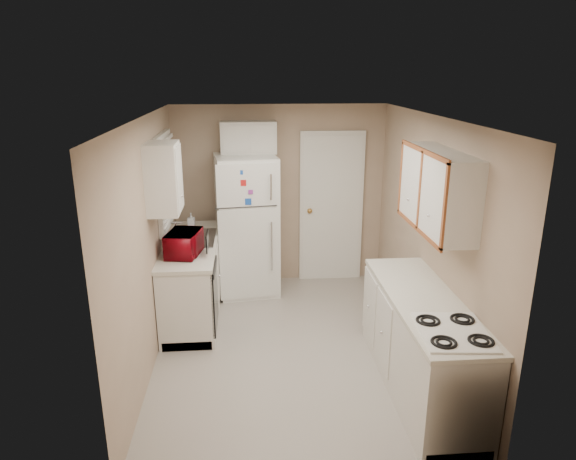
{
  "coord_description": "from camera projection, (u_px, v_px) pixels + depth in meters",
  "views": [
    {
      "loc": [
        -0.43,
        -4.81,
        2.82
      ],
      "look_at": [
        0.0,
        0.5,
        1.15
      ],
      "focal_mm": 32.0,
      "sensor_mm": 36.0,
      "label": 1
    }
  ],
  "objects": [
    {
      "name": "refrigerator",
      "position": [
        247.0,
        225.0,
        6.6
      ],
      "size": [
        0.83,
        0.81,
        1.8
      ],
      "primitive_type": "cube",
      "rotation": [
        0.0,
        0.0,
        0.13
      ],
      "color": "white",
      "rests_on": "floor"
    },
    {
      "name": "cabinet_over_fridge",
      "position": [
        249.0,
        137.0,
        6.48
      ],
      "size": [
        0.7,
        0.3,
        0.4
      ],
      "primitive_type": "cube",
      "color": "silver",
      "rests_on": "wall_back"
    },
    {
      "name": "wall_left",
      "position": [
        149.0,
        244.0,
        4.98
      ],
      "size": [
        3.8,
        3.8,
        0.0
      ],
      "primitive_type": "plane",
      "color": "tan",
      "rests_on": "floor"
    },
    {
      "name": "upper_cabinet_right",
      "position": [
        438.0,
        190.0,
        4.53
      ],
      "size": [
        0.3,
        1.2,
        0.7
      ],
      "primitive_type": "cube",
      "color": "silver",
      "rests_on": "wall_right"
    },
    {
      "name": "interior_door",
      "position": [
        331.0,
        208.0,
        6.97
      ],
      "size": [
        0.86,
        0.06,
        2.08
      ],
      "primitive_type": "cube",
      "color": "white",
      "rests_on": "floor"
    },
    {
      "name": "floor",
      "position": [
        292.0,
        347.0,
        5.45
      ],
      "size": [
        3.8,
        3.8,
        0.0
      ],
      "primitive_type": "plane",
      "color": "#BDB5AB",
      "rests_on": "ground"
    },
    {
      "name": "window_blinds",
      "position": [
        166.0,
        181.0,
        5.86
      ],
      "size": [
        0.1,
        0.98,
        1.08
      ],
      "primitive_type": "cube",
      "color": "silver",
      "rests_on": "wall_left"
    },
    {
      "name": "microwave",
      "position": [
        184.0,
        242.0,
        5.51
      ],
      "size": [
        0.51,
        0.34,
        0.31
      ],
      "primitive_type": "imported",
      "rotation": [
        0.0,
        0.0,
        1.4
      ],
      "color": "maroon",
      "rests_on": "left_counter"
    },
    {
      "name": "left_counter",
      "position": [
        193.0,
        278.0,
        6.09
      ],
      "size": [
        0.6,
        1.8,
        0.9
      ],
      "primitive_type": "cube",
      "color": "silver",
      "rests_on": "floor"
    },
    {
      "name": "sink",
      "position": [
        192.0,
        242.0,
        6.11
      ],
      "size": [
        0.54,
        0.74,
        0.16
      ],
      "primitive_type": "cube",
      "color": "gray",
      "rests_on": "left_counter"
    },
    {
      "name": "soap_bottle",
      "position": [
        191.0,
        220.0,
        6.48
      ],
      "size": [
        0.09,
        0.09,
        0.19
      ],
      "primitive_type": "imported",
      "rotation": [
        0.0,
        0.0,
        -0.0
      ],
      "color": "beige",
      "rests_on": "left_counter"
    },
    {
      "name": "upper_cabinet_left",
      "position": [
        163.0,
        178.0,
        5.02
      ],
      "size": [
        0.3,
        0.45,
        0.7
      ],
      "primitive_type": "cube",
      "color": "silver",
      "rests_on": "wall_left"
    },
    {
      "name": "dishwasher",
      "position": [
        215.0,
        296.0,
        5.53
      ],
      "size": [
        0.03,
        0.58,
        0.72
      ],
      "primitive_type": "cube",
      "color": "black",
      "rests_on": "floor"
    },
    {
      "name": "stove",
      "position": [
        447.0,
        391.0,
        4.07
      ],
      "size": [
        0.57,
        0.67,
        0.77
      ],
      "primitive_type": "cube",
      "rotation": [
        0.0,
        0.0,
        -0.09
      ],
      "color": "white",
      "rests_on": "floor"
    },
    {
      "name": "right_counter",
      "position": [
        421.0,
        344.0,
        4.64
      ],
      "size": [
        0.6,
        2.0,
        0.9
      ],
      "primitive_type": "cube",
      "color": "silver",
      "rests_on": "floor"
    },
    {
      "name": "wall_back",
      "position": [
        280.0,
        195.0,
        6.9
      ],
      "size": [
        2.8,
        2.8,
        0.0
      ],
      "primitive_type": "plane",
      "color": "tan",
      "rests_on": "floor"
    },
    {
      "name": "wall_front",
      "position": [
        318.0,
        334.0,
        3.28
      ],
      "size": [
        2.8,
        2.8,
        0.0
      ],
      "primitive_type": "plane",
      "color": "tan",
      "rests_on": "floor"
    },
    {
      "name": "wall_right",
      "position": [
        429.0,
        237.0,
        5.2
      ],
      "size": [
        3.8,
        3.8,
        0.0
      ],
      "primitive_type": "plane",
      "color": "tan",
      "rests_on": "floor"
    },
    {
      "name": "ceiling",
      "position": [
        292.0,
        117.0,
        4.73
      ],
      "size": [
        3.8,
        3.8,
        0.0
      ],
      "primitive_type": "plane",
      "color": "white",
      "rests_on": "floor"
    }
  ]
}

